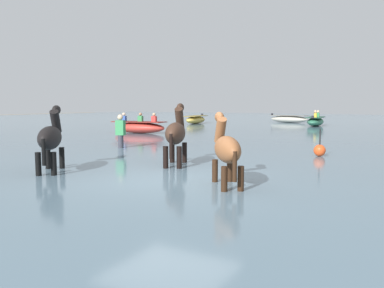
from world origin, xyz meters
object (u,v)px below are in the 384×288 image
at_px(horse_trailing_dark_bay, 176,135).
at_px(horse_flank_chestnut, 227,151).
at_px(horse_lead_black, 51,140).
at_px(person_onlooker_left, 121,135).
at_px(boat_mid_outer, 315,121).
at_px(channel_buoy, 320,150).
at_px(boat_far_inshore, 196,120).
at_px(boat_near_port, 139,127).
at_px(boat_distant_west, 289,119).

height_order(horse_trailing_dark_bay, horse_flank_chestnut, horse_trailing_dark_bay).
xyz_separation_m(horse_lead_black, horse_trailing_dark_bay, (2.06, 2.32, 0.03)).
bearing_deg(person_onlooker_left, boat_mid_outer, 80.47).
bearing_deg(channel_buoy, person_onlooker_left, -170.03).
bearing_deg(horse_lead_black, boat_far_inshore, 110.24).
xyz_separation_m(horse_lead_black, boat_near_port, (-5.62, 10.88, -0.43)).
distance_m(horse_lead_black, boat_mid_outer, 22.74).
height_order(boat_mid_outer, channel_buoy, boat_mid_outer).
relative_size(boat_far_inshore, channel_buoy, 3.86).
relative_size(horse_trailing_dark_bay, boat_far_inshore, 0.63).
bearing_deg(person_onlooker_left, channel_buoy, 9.97).
height_order(horse_trailing_dark_bay, boat_mid_outer, horse_trailing_dark_bay).
distance_m(boat_distant_west, person_onlooker_left, 21.78).
bearing_deg(horse_trailing_dark_bay, boat_near_port, 131.89).
bearing_deg(boat_far_inshore, horse_trailing_dark_bay, -62.42).
bearing_deg(boat_near_port, horse_trailing_dark_bay, -48.11).
distance_m(boat_mid_outer, boat_near_port, 13.65).
bearing_deg(horse_lead_black, horse_flank_chestnut, 7.37).
distance_m(horse_flank_chestnut, person_onlooker_left, 7.43).
relative_size(horse_lead_black, channel_buoy, 2.39).
distance_m(horse_trailing_dark_bay, channel_buoy, 4.70).
relative_size(boat_mid_outer, boat_distant_west, 0.96).
bearing_deg(channel_buoy, boat_distant_west, 108.31).
xyz_separation_m(horse_trailing_dark_bay, boat_near_port, (-7.68, 8.56, -0.46)).
relative_size(horse_flank_chestnut, person_onlooker_left, 1.14).
distance_m(horse_trailing_dark_bay, person_onlooker_left, 4.58).
xyz_separation_m(boat_far_inshore, person_onlooker_left, (6.03, -16.53, 0.14)).
distance_m(horse_lead_black, boat_near_port, 12.25).
bearing_deg(person_onlooker_left, horse_trailing_dark_bay, -32.03).
relative_size(boat_far_inshore, boat_distant_west, 0.93).
relative_size(boat_distant_west, person_onlooker_left, 2.12).
height_order(boat_mid_outer, person_onlooker_left, person_onlooker_left).
relative_size(boat_mid_outer, channel_buoy, 4.00).
bearing_deg(boat_distant_west, boat_near_port, -103.65).
height_order(horse_flank_chestnut, channel_buoy, horse_flank_chestnut).
relative_size(person_onlooker_left, channel_buoy, 1.96).
bearing_deg(boat_far_inshore, person_onlooker_left, -69.97).
bearing_deg(boat_far_inshore, horse_flank_chestnut, -59.58).
distance_m(horse_flank_chestnut, channel_buoy, 5.44).
height_order(horse_trailing_dark_bay, boat_far_inshore, horse_trailing_dark_bay).
bearing_deg(boat_mid_outer, boat_distant_west, 128.34).
height_order(horse_lead_black, horse_flank_chestnut, horse_lead_black).
bearing_deg(horse_flank_chestnut, horse_trailing_dark_bay, 142.09).
xyz_separation_m(boat_far_inshore, boat_distant_west, (6.02, 5.25, -0.01)).
height_order(horse_lead_black, boat_distant_west, horse_lead_black).
relative_size(horse_flank_chestnut, boat_mid_outer, 0.56).
xyz_separation_m(horse_trailing_dark_bay, person_onlooker_left, (-3.87, 2.42, -0.34)).
bearing_deg(horse_trailing_dark_bay, channel_buoy, 50.97).
relative_size(boat_mid_outer, person_onlooker_left, 2.04).
xyz_separation_m(boat_distant_west, channel_buoy, (6.81, -20.58, -0.12)).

